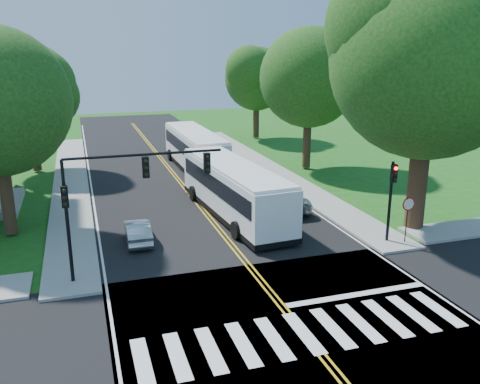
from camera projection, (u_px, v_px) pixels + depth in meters
name	position (u px, v px, depth m)	size (l,w,h in m)	color
ground	(298.00, 326.00, 19.48)	(140.00, 140.00, 0.00)	#1B4F13
road	(194.00, 199.00, 35.96)	(14.00, 96.00, 0.01)	black
cross_road	(298.00, 326.00, 19.48)	(60.00, 12.00, 0.01)	black
center_line	(182.00, 184.00, 39.62)	(0.36, 70.00, 0.01)	gold
edge_line_w	(92.00, 192.00, 37.62)	(0.12, 70.00, 0.01)	silver
edge_line_e	(264.00, 178.00, 41.62)	(0.12, 70.00, 0.01)	silver
crosswalk	(304.00, 333.00, 19.02)	(12.60, 3.00, 0.01)	silver
stop_bar	(357.00, 294.00, 21.98)	(6.60, 0.40, 0.01)	silver
sidewalk_nw	(71.00, 183.00, 39.90)	(2.60, 40.00, 0.15)	gray
sidewalk_ne	(268.00, 168.00, 44.80)	(2.60, 40.00, 0.15)	gray
tree_ne_big	(430.00, 61.00, 27.41)	(10.80, 10.80, 14.91)	#372616
tree_west_far	(29.00, 89.00, 41.79)	(7.60, 7.60, 10.67)	#372616
tree_east_mid	(309.00, 78.00, 42.69)	(8.40, 8.40, 11.93)	#372616
tree_east_far	(256.00, 79.00, 57.90)	(7.20, 7.20, 10.34)	#372616
signal_nw	(120.00, 187.00, 22.44)	(7.15, 0.46, 5.66)	black
signal_ne	(391.00, 191.00, 26.98)	(0.30, 0.46, 4.40)	black
stop_sign	(408.00, 209.00, 27.05)	(0.76, 0.08, 2.53)	black
bus_lead	(234.00, 189.00, 31.85)	(3.83, 13.01, 3.32)	white
bus_follow	(195.00, 149.00, 44.34)	(3.28, 12.94, 3.34)	white
hatchback	(138.00, 231.00, 27.79)	(1.29, 3.70, 1.22)	#BBBCC2
suv	(282.00, 198.00, 33.50)	(2.42, 5.26, 1.46)	silver
dark_sedan	(263.00, 184.00, 37.29)	(1.89, 4.64, 1.35)	black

